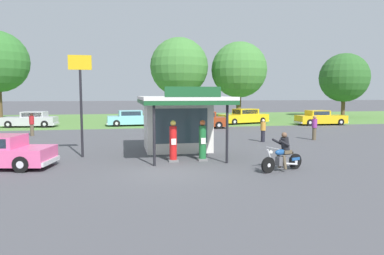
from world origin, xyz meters
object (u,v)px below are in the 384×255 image
parked_car_second_row_spare (320,118)px  parked_car_back_row_centre_right (134,119)px  gas_pump_offside (203,142)px  bystander_admiring_sedan (263,130)px  bystander_standing_back_lot (32,124)px  roadside_pole_sign (81,88)px  parked_car_back_row_right (201,120)px  motorcycle_with_rider (283,155)px  parked_car_back_row_left (244,117)px  gas_pump_nearside (173,143)px  parked_car_back_row_centre_left (31,120)px  bystander_strolling_foreground (314,127)px

parked_car_second_row_spare → parked_car_back_row_centre_right: bearing=171.4°
gas_pump_offside → parked_car_back_row_centre_right: gas_pump_offside is taller
bystander_admiring_sedan → bystander_standing_back_lot: bearing=157.6°
parked_car_second_row_spare → roadside_pole_sign: bearing=-146.6°
parked_car_back_row_right → roadside_pole_sign: 16.36m
motorcycle_with_rider → parked_car_second_row_spare: bearing=55.1°
parked_car_back_row_left → roadside_pole_sign: 22.66m
parked_car_back_row_centre_right → bystander_standing_back_lot: bystander_standing_back_lot is taller
gas_pump_nearside → parked_car_back_row_centre_right: gas_pump_nearside is taller
gas_pump_nearside → parked_car_back_row_centre_left: 22.31m
parked_car_back_row_right → gas_pump_nearside: bearing=-107.2°
parked_car_back_row_centre_right → roadside_pole_sign: 17.57m
gas_pump_offside → parked_car_second_row_spare: 22.84m
parked_car_second_row_spare → parked_car_back_row_centre_right: 18.83m
roadside_pole_sign → bystander_admiring_sedan: bearing=17.6°
bystander_admiring_sedan → parked_car_back_row_centre_right: bearing=120.1°
gas_pump_offside → parked_car_back_row_left: size_ratio=0.33×
parked_car_back_row_centre_left → gas_pump_offside: bearing=-57.9°
parked_car_back_row_left → parked_car_back_row_right: bearing=-145.8°
parked_car_back_row_centre_right → parked_car_back_row_left: bearing=0.3°
motorcycle_with_rider → parked_car_back_row_centre_right: motorcycle_with_rider is taller
parked_car_back_row_centre_left → roadside_pole_sign: bearing=-69.4°
parked_car_back_row_left → parked_car_back_row_centre_right: 11.52m
parked_car_back_row_centre_left → bystander_strolling_foreground: (21.33, -13.79, 0.20)m
parked_car_back_row_centre_left → bystander_admiring_sedan: bearing=-38.7°
parked_car_second_row_spare → roadside_pole_sign: 26.07m
gas_pump_offside → parked_car_back_row_right: size_ratio=0.38×
gas_pump_offside → parked_car_back_row_left: gas_pump_offside is taller
parked_car_back_row_centre_left → parked_car_back_row_right: bearing=-14.7°
parked_car_back_row_right → roadside_pole_sign: (-9.00, -13.39, 2.69)m
gas_pump_offside → motorcycle_with_rider: (2.70, -2.82, -0.22)m
motorcycle_with_rider → bystander_strolling_foreground: (6.41, 8.53, 0.22)m
motorcycle_with_rider → roadside_pole_sign: bearing=149.9°
parked_car_back_row_left → roadside_pole_sign: bearing=-130.3°
bystander_standing_back_lot → parked_car_back_row_centre_left: bearing=104.1°
bystander_standing_back_lot → bystander_strolling_foreground: size_ratio=1.04×
parked_car_second_row_spare → gas_pump_offside: bearing=-134.5°
gas_pump_nearside → bystander_standing_back_lot: 14.89m
parked_car_back_row_centre_right → roadside_pole_sign: roadside_pole_sign is taller
bystander_strolling_foreground → bystander_admiring_sedan: bystander_strolling_foreground is taller
motorcycle_with_rider → roadside_pole_sign: size_ratio=0.41×
gas_pump_nearside → parked_car_second_row_spare: (17.40, 16.29, -0.19)m
motorcycle_with_rider → bystander_strolling_foreground: bystander_strolling_foreground is taller
parked_car_back_row_centre_left → parked_car_back_row_centre_right: 9.62m
roadside_pole_sign → motorcycle_with_rider: bearing=-30.1°
gas_pump_offside → roadside_pole_sign: (-5.63, 2.01, 2.52)m
parked_car_back_row_centre_right → parked_car_second_row_spare: bearing=-8.6°
gas_pump_nearside → parked_car_back_row_right: 16.12m
bystander_standing_back_lot → gas_pump_nearside: bearing=-53.2°
motorcycle_with_rider → roadside_pole_sign: (-8.33, 4.83, 2.73)m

